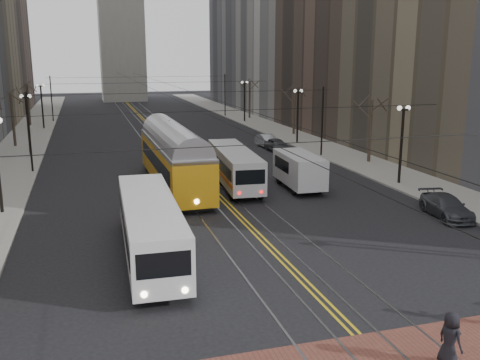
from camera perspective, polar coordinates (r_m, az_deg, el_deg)
ground at (r=20.36m, az=10.99°, el=-14.60°), size 260.00×260.00×0.00m
sidewalk_left at (r=61.96m, az=-22.09°, el=3.51°), size 5.00×140.00×0.15m
sidewalk_right at (r=65.97m, az=4.84°, el=4.96°), size 5.00×140.00×0.15m
streetcar_rails at (r=62.22m, az=-8.20°, el=4.32°), size 4.80×130.00×0.02m
centre_lines at (r=62.22m, az=-8.20°, el=4.32°), size 0.42×130.00×0.01m
lamp_posts at (r=45.95m, az=-5.39°, el=4.82°), size 27.60×57.20×5.60m
street_trees at (r=52.29m, az=-6.76°, el=5.79°), size 31.68×53.28×5.60m
trolley_wires at (r=51.77m, az=-6.71°, el=6.81°), size 25.96×120.00×6.60m
transit_bus at (r=25.53m, az=-9.56°, el=-5.25°), size 2.74×11.46×2.85m
streetcar at (r=39.07m, az=-7.04°, el=1.80°), size 2.97×15.20×3.58m
rear_bus at (r=39.22m, az=-0.61°, el=1.31°), size 3.04×10.56×2.72m
cargo_van at (r=38.61m, az=6.32°, el=0.89°), size 2.46×5.82×2.53m
sedan_grey at (r=53.66m, az=3.97°, el=3.74°), size 1.76×3.98×1.33m
sedan_silver at (r=56.22m, az=2.96°, el=4.17°), size 1.70×4.10×1.32m
sedan_parked at (r=34.09m, az=21.14°, el=-2.64°), size 2.51×4.70×1.30m
pedestrian_a at (r=18.34m, az=21.50°, el=-15.48°), size 0.71×0.94×1.75m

